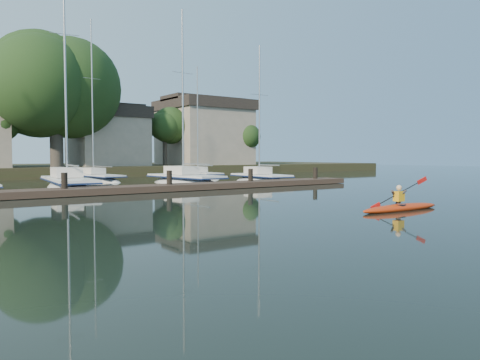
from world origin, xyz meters
TOP-DOWN VIEW (x-y plane):
  - ground at (0.00, 0.00)m, footprint 160.00×160.00m
  - kayak at (5.52, -0.05)m, footprint 4.28×0.95m
  - dock at (0.00, 14.00)m, footprint 34.00×2.00m
  - sailboat_2 at (-1.39, 19.16)m, footprint 3.37×10.17m
  - sailboat_3 at (6.99, 19.30)m, footprint 3.03×8.89m
  - sailboat_4 at (13.03, 18.02)m, footprint 2.53×7.15m
  - sailboat_6 at (3.02, 27.36)m, footprint 2.81×9.17m
  - sailboat_7 at (12.37, 26.41)m, footprint 1.95×7.09m
  - shore at (1.61, 40.29)m, footprint 90.00×25.25m

SIDE VIEW (x-z plane):
  - sailboat_3 at x=6.99m, z-range -7.24..6.83m
  - sailboat_2 at x=-1.39m, z-range -8.46..8.05m
  - sailboat_4 at x=13.03m, z-range -6.17..5.78m
  - sailboat_7 at x=12.37m, z-range -5.87..5.53m
  - sailboat_6 at x=3.02m, z-range -7.34..7.01m
  - ground at x=0.00m, z-range 0.00..0.00m
  - kayak at x=5.52m, z-range -0.52..0.85m
  - dock at x=0.00m, z-range -0.70..1.10m
  - shore at x=1.61m, z-range -3.15..9.60m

